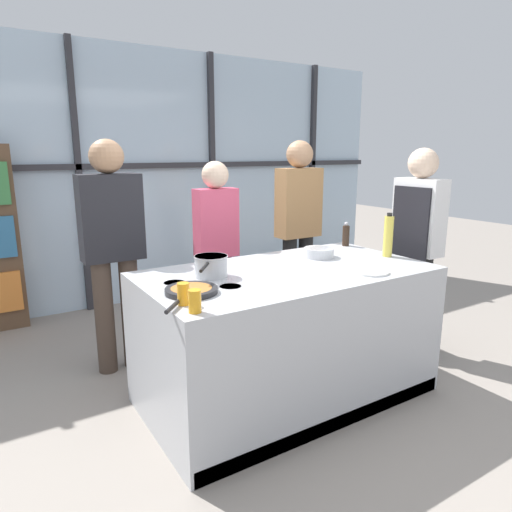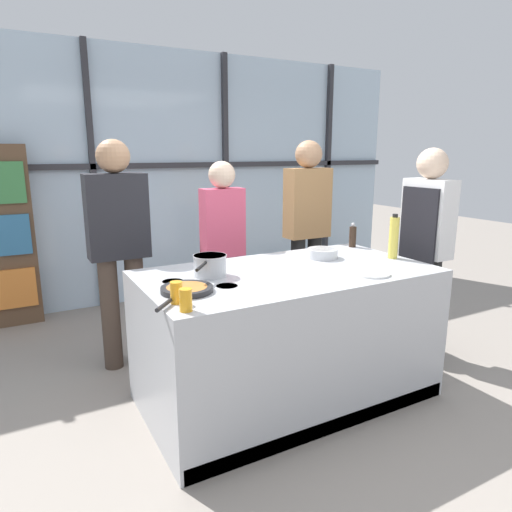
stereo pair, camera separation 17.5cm
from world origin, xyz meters
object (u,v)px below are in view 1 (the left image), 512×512
object	(u,v)px
oil_bottle	(388,236)
juice_glass_near	(195,301)
saucepan	(211,266)
pepper_grinder	(346,235)
chef	(417,238)
frying_pan	(191,291)
mixing_bowl	(319,252)
spectator_center_right	(298,222)
spectator_far_left	(113,243)
white_plate	(371,272)
spectator_center_left	(216,241)
juice_glass_far	(183,294)

from	to	relation	value
oil_bottle	juice_glass_near	distance (m)	1.79
saucepan	pepper_grinder	distance (m)	1.42
chef	oil_bottle	distance (m)	0.49
frying_pan	mixing_bowl	bearing A→B (deg)	14.98
saucepan	spectator_center_right	bearing A→B (deg)	33.50
spectator_far_left	saucepan	bearing A→B (deg)	111.69
spectator_center_right	chef	bearing A→B (deg)	114.92
chef	white_plate	world-z (taller)	chef
chef	pepper_grinder	bearing A→B (deg)	52.30
spectator_center_left	pepper_grinder	size ratio (longest dim) A/B	7.96
pepper_grinder	spectator_center_left	bearing A→B (deg)	143.80
frying_pan	spectator_center_left	bearing A→B (deg)	56.87
spectator_far_left	oil_bottle	distance (m)	2.08
spectator_center_left	oil_bottle	world-z (taller)	spectator_center_left
spectator_center_right	oil_bottle	size ratio (longest dim) A/B	5.42
spectator_far_left	mixing_bowl	world-z (taller)	spectator_far_left
white_plate	mixing_bowl	world-z (taller)	mixing_bowl
saucepan	mixing_bowl	bearing A→B (deg)	3.86
chef	mixing_bowl	bearing A→B (deg)	81.07
pepper_grinder	juice_glass_far	world-z (taller)	pepper_grinder
spectator_far_left	juice_glass_far	size ratio (longest dim) A/B	15.41
spectator_center_left	saucepan	bearing A→B (deg)	60.90
frying_pan	pepper_grinder	world-z (taller)	pepper_grinder
chef	frying_pan	xyz separation A→B (m)	(-2.11, -0.17, -0.06)
chef	pepper_grinder	distance (m)	0.58
mixing_bowl	juice_glass_far	size ratio (longest dim) A/B	1.96
spectator_center_right	pepper_grinder	distance (m)	0.65
chef	frying_pan	world-z (taller)	chef
spectator_center_left	saucepan	size ratio (longest dim) A/B	4.75
spectator_far_left	white_plate	xyz separation A→B (m)	(1.29, -1.39, -0.09)
saucepan	frying_pan	bearing A→B (deg)	-134.97
oil_bottle	white_plate	bearing A→B (deg)	-148.68
frying_pan	juice_glass_far	xyz separation A→B (m)	(-0.11, -0.15, 0.04)
juice_glass_far	chef	bearing A→B (deg)	8.34
chef	pepper_grinder	xyz separation A→B (m)	(-0.46, 0.35, 0.02)
saucepan	mixing_bowl	world-z (taller)	saucepan
saucepan	oil_bottle	size ratio (longest dim) A/B	1.03
juice_glass_far	frying_pan	bearing A→B (deg)	54.53
spectator_far_left	oil_bottle	size ratio (longest dim) A/B	5.39
pepper_grinder	juice_glass_near	bearing A→B (deg)	-155.04
oil_bottle	juice_glass_near	bearing A→B (deg)	-168.54
spectator_far_left	spectator_center_left	size ratio (longest dim) A/B	1.10
spectator_center_left	white_plate	bearing A→B (deg)	106.69
juice_glass_far	saucepan	bearing A→B (deg)	48.28
mixing_bowl	oil_bottle	world-z (taller)	oil_bottle
spectator_center_right	pepper_grinder	xyz separation A→B (m)	(0.01, -0.65, -0.03)
spectator_center_right	mixing_bowl	bearing A→B (deg)	61.92
spectator_center_left	saucepan	distance (m)	1.05
chef	spectator_center_left	xyz separation A→B (m)	(-1.34, 1.00, -0.05)
juice_glass_far	mixing_bowl	bearing A→B (deg)	19.95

